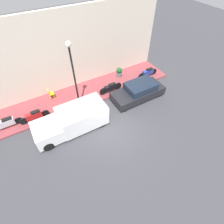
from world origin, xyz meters
TOP-DOWN VIEW (x-y plane):
  - ground_plane at (0.00, 0.00)m, footprint 60.00×60.00m
  - sidewalk at (4.57, 0.00)m, footprint 3.04×15.37m
  - building_facade at (6.24, 0.00)m, footprint 0.30×15.37m
  - parked_car at (1.97, -3.50)m, footprint 1.85×4.39m
  - delivery_van at (1.57, 2.41)m, footprint 1.97×4.97m
  - motorcycle_blue at (3.82, -5.93)m, footprint 0.30×2.10m
  - motorcycle_red at (3.59, 4.57)m, footprint 0.30×2.11m
  - scooter_silver at (3.86, 6.42)m, footprint 0.30×2.07m
  - motorcycle_black at (3.63, -1.82)m, footprint 0.30×2.10m
  - streetlamp at (3.35, 1.19)m, footprint 0.37×0.37m
  - potted_plant at (5.23, -3.64)m, footprint 0.55×0.55m
  - cafe_chair at (5.32, 2.88)m, footprint 0.40×0.40m

SIDE VIEW (x-z plane):
  - ground_plane at x=0.00m, z-range 0.00..0.00m
  - sidewalk at x=4.57m, z-range 0.00..0.12m
  - motorcycle_black at x=3.63m, z-range 0.17..0.95m
  - potted_plant at x=5.23m, z-range 0.12..1.00m
  - motorcycle_red at x=3.59m, z-range 0.16..0.97m
  - motorcycle_blue at x=3.82m, z-range 0.16..0.97m
  - scooter_silver at x=3.86m, z-range 0.15..0.99m
  - parked_car at x=1.97m, z-range -0.04..1.34m
  - cafe_chair at x=5.32m, z-range 0.19..1.19m
  - delivery_van at x=1.57m, z-range 0.02..1.67m
  - building_facade at x=6.24m, z-range 0.00..6.35m
  - streetlamp at x=3.35m, z-range 1.05..6.32m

